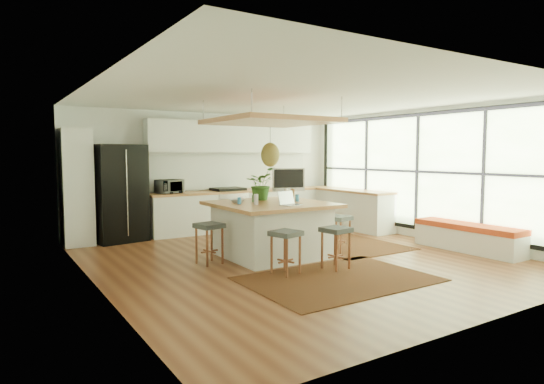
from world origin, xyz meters
TOP-DOWN VIEW (x-y plane):
  - floor at (0.00, 0.00)m, footprint 7.00×7.00m
  - ceiling at (0.00, 0.00)m, footprint 7.00×7.00m
  - wall_back at (0.00, 3.50)m, footprint 6.50×0.00m
  - wall_front at (0.00, -3.50)m, footprint 6.50×0.00m
  - wall_left at (-3.25, 0.00)m, footprint 0.00×7.00m
  - wall_right at (3.25, 0.00)m, footprint 0.00×7.00m
  - window_wall at (3.22, 0.00)m, footprint 0.10×6.20m
  - pantry at (-2.95, 3.18)m, footprint 0.55×0.60m
  - back_counter_base at (0.55, 3.18)m, footprint 4.20×0.60m
  - back_counter_top at (0.55, 3.18)m, footprint 4.24×0.64m
  - backsplash at (0.55, 3.48)m, footprint 4.20×0.02m
  - upper_cabinets at (0.55, 3.32)m, footprint 4.20×0.34m
  - range at (0.30, 3.18)m, footprint 0.76×0.62m
  - right_counter_base at (2.93, 2.00)m, footprint 0.60×2.50m
  - right_counter_top at (2.93, 2.00)m, footprint 0.64×2.54m
  - window_bench at (2.95, -1.20)m, footprint 0.52×2.00m
  - ceiling_panel at (-0.30, 0.40)m, footprint 1.86×1.86m
  - rug_near at (-0.30, -1.40)m, footprint 2.60×1.80m
  - rug_right at (1.44, 0.64)m, footprint 1.80×2.60m
  - fridge at (-2.16, 3.18)m, footprint 1.08×0.91m
  - island at (-0.30, 0.38)m, footprint 1.85×1.85m
  - stool_near_left at (-0.78, -0.78)m, footprint 0.47×0.47m
  - stool_near_right at (0.04, -0.94)m, footprint 0.43×0.43m
  - stool_right_front at (0.89, -0.01)m, footprint 0.48×0.48m
  - stool_right_back at (0.97, 0.96)m, footprint 0.57×0.57m
  - stool_left_side at (-1.44, 0.42)m, footprint 0.45×0.45m
  - laptop at (-0.26, -0.16)m, footprint 0.39×0.40m
  - monitor at (0.31, 0.73)m, footprint 0.67×0.39m
  - microwave at (-1.10, 3.18)m, footprint 0.59×0.42m
  - island_plant at (-0.22, 0.87)m, footprint 0.78×0.79m
  - island_bowl at (-0.79, 0.68)m, footprint 0.27×0.27m
  - island_bottle_0 at (-0.85, 0.48)m, footprint 0.07×0.07m
  - island_bottle_1 at (-0.70, 0.23)m, footprint 0.07×0.07m
  - island_bottle_2 at (-0.05, 0.08)m, footprint 0.07×0.07m
  - island_bottle_3 at (0.05, 0.43)m, footprint 0.07×0.07m
  - island_bottle_4 at (-0.50, 0.63)m, footprint 0.07×0.07m
  - island_bottle_5 at (0.20, 0.28)m, footprint 0.07×0.07m

SIDE VIEW (x-z plane):
  - floor at x=0.00m, z-range 0.00..0.00m
  - rug_near at x=-0.30m, z-range 0.00..0.01m
  - rug_right at x=1.44m, z-range 0.00..0.01m
  - window_bench at x=2.95m, z-range 0.00..0.50m
  - stool_near_left at x=-0.78m, z-range 0.03..0.68m
  - stool_near_right at x=0.04m, z-range 0.03..0.68m
  - stool_right_front at x=0.89m, z-range 0.03..0.68m
  - stool_right_back at x=0.97m, z-range -0.03..0.74m
  - stool_left_side at x=-1.44m, z-range 0.03..0.68m
  - back_counter_base at x=0.55m, z-range 0.00..0.88m
  - right_counter_base at x=2.93m, z-range 0.00..0.88m
  - island at x=-0.30m, z-range 0.00..0.93m
  - range at x=0.30m, z-range 0.00..1.00m
  - back_counter_top at x=0.55m, z-range 0.88..0.93m
  - right_counter_top at x=2.93m, z-range 0.88..0.93m
  - fridge at x=-2.16m, z-range -0.05..1.90m
  - island_bowl at x=-0.79m, z-range 0.93..0.99m
  - island_bottle_0 at x=-0.85m, z-range 0.93..1.12m
  - island_bottle_1 at x=-0.70m, z-range 0.93..1.12m
  - island_bottle_2 at x=-0.05m, z-range 0.93..1.12m
  - island_bottle_3 at x=0.05m, z-range 0.93..1.12m
  - island_bottle_4 at x=-0.50m, z-range 0.93..1.12m
  - island_bottle_5 at x=0.20m, z-range 0.93..1.12m
  - laptop at x=-0.26m, z-range 0.93..1.17m
  - microwave at x=-1.10m, z-range 0.93..1.28m
  - pantry at x=-2.95m, z-range 0.00..2.25m
  - island_plant at x=-0.22m, z-range 0.93..1.39m
  - monitor at x=0.31m, z-range 0.90..1.48m
  - wall_back at x=0.00m, z-range -1.90..4.60m
  - wall_front at x=0.00m, z-range -1.90..4.60m
  - wall_left at x=-3.25m, z-range -2.15..4.85m
  - wall_right at x=3.25m, z-range -2.15..4.85m
  - backsplash at x=0.55m, z-range 0.95..1.75m
  - window_wall at x=3.22m, z-range 0.10..2.70m
  - ceiling_panel at x=-0.30m, z-range 1.65..2.45m
  - upper_cabinets at x=0.55m, z-range 1.80..2.50m
  - ceiling at x=0.00m, z-range 2.70..2.70m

